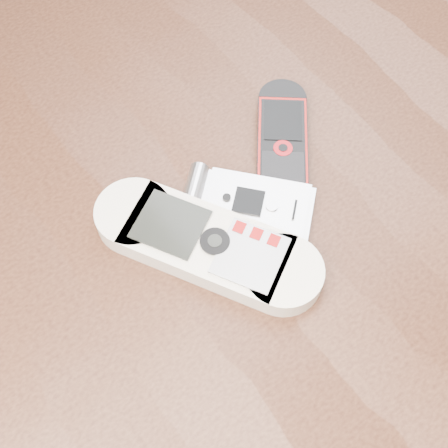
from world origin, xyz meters
TOP-DOWN VIEW (x-y plane):
  - ground at (0.00, 0.00)m, footprint 4.00×4.00m
  - table at (0.00, 0.00)m, footprint 1.20×0.80m
  - nokia_white at (-0.02, -0.01)m, footprint 0.14×0.19m
  - nokia_black_red at (0.09, 0.03)m, footprint 0.12×0.13m
  - motorola_razr at (0.03, 0.00)m, footprint 0.11×0.11m

SIDE VIEW (x-z plane):
  - ground at x=0.00m, z-range 0.00..0.00m
  - table at x=0.00m, z-range 0.27..1.02m
  - nokia_black_red at x=0.09m, z-range 0.75..0.76m
  - motorola_razr at x=0.03m, z-range 0.75..0.77m
  - nokia_white at x=-0.02m, z-range 0.75..0.77m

